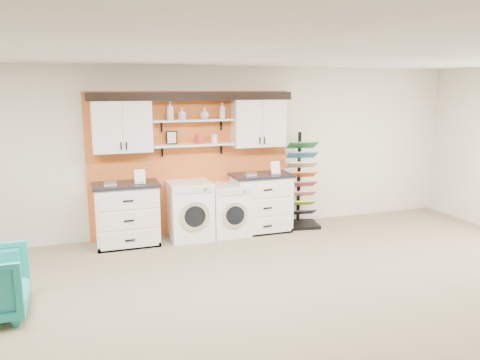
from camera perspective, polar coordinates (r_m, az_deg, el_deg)
name	(u,v)px	position (r m, az deg, el deg)	size (l,w,h in m)	color
floor	(290,352)	(4.72, 6.14, -20.08)	(10.00, 10.00, 0.00)	#89785C
ceiling	(297,44)	(4.06, 7.00, 16.10)	(10.00, 10.00, 0.00)	white
wall_back	(191,151)	(7.91, -5.99, 3.52)	(10.00, 10.00, 0.00)	beige
accent_panel	(192,163)	(7.90, -5.91, 2.05)	(3.40, 0.07, 2.40)	#CE5C23
upper_cabinet_left	(122,125)	(7.48, -14.22, 6.50)	(0.90, 0.35, 0.84)	white
upper_cabinet_right	(258,122)	(7.99, 2.25, 7.11)	(0.90, 0.35, 0.84)	white
shelf_lower	(194,145)	(7.70, -5.67, 4.29)	(1.32, 0.28, 0.03)	white
shelf_upper	(193,120)	(7.66, -5.73, 7.26)	(1.32, 0.28, 0.03)	white
crown_molding	(192,95)	(7.66, -5.81, 10.24)	(3.30, 0.41, 0.13)	black
picture_frame	(172,138)	(7.66, -8.33, 5.13)	(0.18, 0.02, 0.22)	black
canister_red	(199,139)	(7.71, -4.96, 5.03)	(0.11, 0.11, 0.16)	red
canister_cream	(214,139)	(7.78, -3.17, 5.03)	(0.10, 0.10, 0.14)	silver
base_cabinet_left	(127,214)	(7.56, -13.62, -4.08)	(1.02, 0.66, 0.99)	white
base_cabinet_right	(261,203)	(8.07, 2.57, -2.77)	(1.03, 0.66, 1.01)	white
washer	(190,210)	(7.72, -6.11, -3.69)	(0.68, 0.71, 0.95)	white
dryer	(229,209)	(7.89, -1.38, -3.61)	(0.62, 0.71, 0.86)	white
sample_rack	(301,197)	(8.40, 7.41, -2.08)	(0.69, 0.61, 1.68)	black
soap_bottle_a	(170,111)	(7.58, -8.51, 8.36)	(0.11, 0.11, 0.29)	silver
soap_bottle_b	(182,114)	(7.62, -7.10, 8.03)	(0.08, 0.09, 0.19)	silver
soap_bottle_c	(204,113)	(7.70, -4.37, 8.11)	(0.14, 0.14, 0.19)	silver
soap_bottle_d	(222,110)	(7.78, -2.18, 8.47)	(0.10, 0.10, 0.27)	silver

